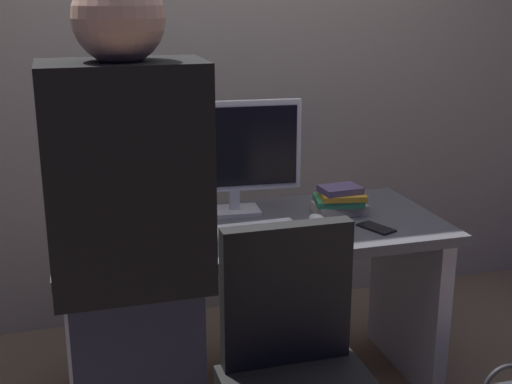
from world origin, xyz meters
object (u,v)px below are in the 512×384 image
(desk, at_px, (252,278))
(book_stack, at_px, (340,200))
(mouse, at_px, (317,219))
(monitor, at_px, (234,151))
(cup_near_keyboard, at_px, (155,239))
(keyboard, at_px, (241,231))
(person_at_desk, at_px, (134,289))
(cell_phone, at_px, (376,228))
(cup_by_monitor, at_px, (142,211))

(desk, distance_m, book_stack, 0.47)
(mouse, bearing_deg, book_stack, 36.56)
(monitor, relative_size, mouse, 5.41)
(cup_near_keyboard, bearing_deg, keyboard, 15.64)
(desk, height_order, person_at_desk, person_at_desk)
(book_stack, distance_m, cell_phone, 0.23)
(monitor, bearing_deg, mouse, -38.55)
(mouse, height_order, cup_by_monitor, cup_by_monitor)
(desk, distance_m, monitor, 0.51)
(desk, xyz_separation_m, cup_near_keyboard, (-0.40, -0.16, 0.26))
(person_at_desk, height_order, mouse, person_at_desk)
(monitor, height_order, book_stack, monitor)
(monitor, bearing_deg, desk, -82.02)
(monitor, relative_size, book_stack, 2.47)
(person_at_desk, bearing_deg, monitor, 60.48)
(monitor, height_order, keyboard, monitor)
(cup_by_monitor, bearing_deg, cell_phone, -21.35)
(person_at_desk, relative_size, cell_phone, 11.38)
(person_at_desk, xyz_separation_m, mouse, (0.78, 0.67, -0.10))
(cup_near_keyboard, relative_size, cup_by_monitor, 0.96)
(keyboard, bearing_deg, monitor, 79.31)
(monitor, distance_m, cell_phone, 0.63)
(keyboard, relative_size, cup_near_keyboard, 4.73)
(mouse, xyz_separation_m, book_stack, (0.14, 0.10, 0.04))
(monitor, xyz_separation_m, cell_phone, (0.46, -0.34, -0.25))
(desk, distance_m, cell_phone, 0.52)
(monitor, xyz_separation_m, book_stack, (0.41, -0.12, -0.20))
(cup_by_monitor, relative_size, cell_phone, 0.65)
(mouse, height_order, cell_phone, mouse)
(mouse, distance_m, cell_phone, 0.23)
(person_at_desk, relative_size, cup_by_monitor, 17.38)
(person_at_desk, relative_size, book_stack, 7.47)
(cup_near_keyboard, xyz_separation_m, book_stack, (0.78, 0.22, 0.01))
(cup_by_monitor, height_order, cell_phone, cup_by_monitor)
(person_at_desk, relative_size, cup_near_keyboard, 18.03)
(monitor, xyz_separation_m, cup_by_monitor, (-0.37, -0.01, -0.21))
(cup_near_keyboard, xyz_separation_m, cup_by_monitor, (-0.00, 0.33, 0.00))
(keyboard, xyz_separation_m, cup_by_monitor, (-0.34, 0.23, 0.04))
(monitor, bearing_deg, cup_by_monitor, -178.50)
(monitor, bearing_deg, book_stack, -16.05)
(monitor, relative_size, cell_phone, 3.75)
(desk, xyz_separation_m, monitor, (-0.02, 0.17, 0.47))
(desk, height_order, cup_by_monitor, cup_by_monitor)
(monitor, distance_m, mouse, 0.42)
(book_stack, relative_size, cell_phone, 1.52)
(monitor, distance_m, keyboard, 0.35)
(mouse, distance_m, book_stack, 0.17)
(monitor, bearing_deg, cell_phone, -36.02)
(keyboard, distance_m, cell_phone, 0.51)
(mouse, relative_size, book_stack, 0.46)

